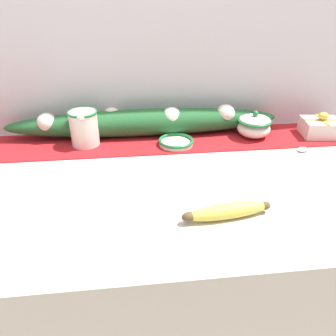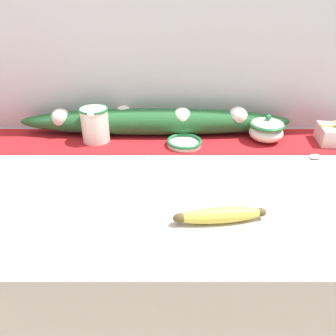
% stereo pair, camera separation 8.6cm
% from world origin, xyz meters
% --- Properties ---
extents(countertop, '(1.51, 0.73, 0.90)m').
position_xyz_m(countertop, '(0.00, 0.00, 0.45)').
color(countertop, beige).
rests_on(countertop, ground_plane).
extents(back_wall, '(2.31, 0.04, 2.40)m').
position_xyz_m(back_wall, '(0.00, 0.38, 1.20)').
color(back_wall, silver).
rests_on(back_wall, ground_plane).
extents(table_runner, '(1.39, 0.21, 0.00)m').
position_xyz_m(table_runner, '(0.00, 0.25, 0.90)').
color(table_runner, '#A8191E').
rests_on(table_runner, countertop).
extents(cream_pitcher, '(0.10, 0.12, 0.12)m').
position_xyz_m(cream_pitcher, '(-0.20, 0.25, 0.96)').
color(cream_pitcher, white).
rests_on(cream_pitcher, countertop).
extents(sugar_bowl, '(0.12, 0.12, 0.09)m').
position_xyz_m(sugar_bowl, '(0.38, 0.25, 0.94)').
color(sugar_bowl, white).
rests_on(sugar_bowl, countertop).
extents(small_dish, '(0.12, 0.12, 0.02)m').
position_xyz_m(small_dish, '(0.10, 0.21, 0.91)').
color(small_dish, white).
rests_on(small_dish, countertop).
extents(banana, '(0.22, 0.06, 0.04)m').
position_xyz_m(banana, '(0.16, -0.19, 0.91)').
color(banana, '#DBCC4C').
rests_on(banana, countertop).
extents(spoon, '(0.17, 0.08, 0.01)m').
position_xyz_m(spoon, '(0.49, 0.12, 0.90)').
color(spoon, silver).
rests_on(spoon, countertop).
extents(gift_box, '(0.14, 0.12, 0.08)m').
position_xyz_m(gift_box, '(0.62, 0.23, 0.93)').
color(gift_box, silver).
rests_on(gift_box, countertop).
extents(poinsettia_garland, '(0.95, 0.10, 0.10)m').
position_xyz_m(poinsettia_garland, '(-0.00, 0.31, 0.95)').
color(poinsettia_garland, '#235B2D').
rests_on(poinsettia_garland, countertop).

